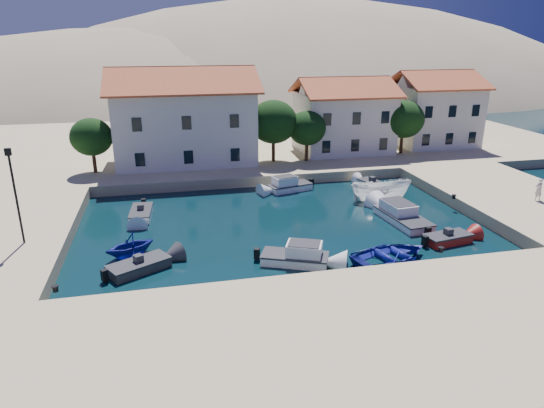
{
  "coord_description": "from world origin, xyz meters",
  "views": [
    {
      "loc": [
        -8.17,
        -23.55,
        13.64
      ],
      "look_at": [
        -0.83,
        9.13,
        2.0
      ],
      "focal_mm": 32.0,
      "sensor_mm": 36.0,
      "label": 1
    }
  ],
  "objects_px": {
    "lamppost": "(14,187)",
    "building_mid": "(343,114)",
    "cabin_cruiser_south": "(295,256)",
    "rowboat_south": "(390,261)",
    "building_left": "(184,114)",
    "boat_east": "(380,201)",
    "cabin_cruiser_east": "(403,216)",
    "building_right": "(434,107)",
    "pedestrian": "(539,189)"
  },
  "relations": [
    {
      "from": "lamppost",
      "to": "building_mid",
      "type": "bearing_deg",
      "value": 35.45
    },
    {
      "from": "cabin_cruiser_south",
      "to": "rowboat_south",
      "type": "bearing_deg",
      "value": 13.85
    },
    {
      "from": "building_left",
      "to": "boat_east",
      "type": "xyz_separation_m",
      "value": [
        15.87,
        -14.48,
        -5.94
      ]
    },
    {
      "from": "lamppost",
      "to": "boat_east",
      "type": "relative_size",
      "value": 1.18
    },
    {
      "from": "cabin_cruiser_south",
      "to": "boat_east",
      "type": "relative_size",
      "value": 0.87
    },
    {
      "from": "lamppost",
      "to": "cabin_cruiser_east",
      "type": "distance_m",
      "value": 27.21
    },
    {
      "from": "building_right",
      "to": "building_left",
      "type": "bearing_deg",
      "value": -176.19
    },
    {
      "from": "building_left",
      "to": "lamppost",
      "type": "distance_m",
      "value": 23.1
    },
    {
      "from": "building_left",
      "to": "boat_east",
      "type": "distance_m",
      "value": 22.29
    },
    {
      "from": "pedestrian",
      "to": "building_left",
      "type": "bearing_deg",
      "value": -35.74
    },
    {
      "from": "cabin_cruiser_south",
      "to": "boat_east",
      "type": "height_order",
      "value": "cabin_cruiser_south"
    },
    {
      "from": "rowboat_south",
      "to": "cabin_cruiser_east",
      "type": "height_order",
      "value": "cabin_cruiser_east"
    },
    {
      "from": "building_left",
      "to": "rowboat_south",
      "type": "bearing_deg",
      "value": -66.14
    },
    {
      "from": "lamppost",
      "to": "cabin_cruiser_south",
      "type": "relative_size",
      "value": 1.36
    },
    {
      "from": "rowboat_south",
      "to": "lamppost",
      "type": "bearing_deg",
      "value": 62.19
    },
    {
      "from": "lamppost",
      "to": "pedestrian",
      "type": "relative_size",
      "value": 3.41
    },
    {
      "from": "rowboat_south",
      "to": "building_mid",
      "type": "bearing_deg",
      "value": -27.48
    },
    {
      "from": "cabin_cruiser_south",
      "to": "pedestrian",
      "type": "xyz_separation_m",
      "value": [
        21.73,
        4.89,
        1.44
      ]
    },
    {
      "from": "lamppost",
      "to": "cabin_cruiser_south",
      "type": "distance_m",
      "value": 18.01
    },
    {
      "from": "building_left",
      "to": "building_mid",
      "type": "relative_size",
      "value": 1.4
    },
    {
      "from": "pedestrian",
      "to": "rowboat_south",
      "type": "bearing_deg",
      "value": 21.24
    },
    {
      "from": "building_right",
      "to": "cabin_cruiser_east",
      "type": "relative_size",
      "value": 1.68
    },
    {
      "from": "building_left",
      "to": "building_right",
      "type": "distance_m",
      "value": 30.07
    },
    {
      "from": "building_right",
      "to": "pedestrian",
      "type": "xyz_separation_m",
      "value": [
        -2.93,
        -21.85,
        -3.56
      ]
    },
    {
      "from": "building_mid",
      "to": "pedestrian",
      "type": "xyz_separation_m",
      "value": [
        9.07,
        -20.85,
        -3.31
      ]
    },
    {
      "from": "building_right",
      "to": "boat_east",
      "type": "xyz_separation_m",
      "value": [
        -14.13,
        -16.48,
        -5.47
      ]
    },
    {
      "from": "cabin_cruiser_east",
      "to": "pedestrian",
      "type": "bearing_deg",
      "value": -96.29
    },
    {
      "from": "building_right",
      "to": "pedestrian",
      "type": "distance_m",
      "value": 22.33
    },
    {
      "from": "building_left",
      "to": "boat_east",
      "type": "relative_size",
      "value": 2.79
    },
    {
      "from": "lamppost",
      "to": "boat_east",
      "type": "bearing_deg",
      "value": 11.4
    },
    {
      "from": "cabin_cruiser_south",
      "to": "rowboat_south",
      "type": "relative_size",
      "value": 0.85
    },
    {
      "from": "building_left",
      "to": "lamppost",
      "type": "relative_size",
      "value": 2.36
    },
    {
      "from": "building_right",
      "to": "cabin_cruiser_south",
      "type": "height_order",
      "value": "building_right"
    },
    {
      "from": "lamppost",
      "to": "rowboat_south",
      "type": "distance_m",
      "value": 24.09
    },
    {
      "from": "boat_east",
      "to": "lamppost",
      "type": "bearing_deg",
      "value": 110.17
    },
    {
      "from": "building_left",
      "to": "lamppost",
      "type": "bearing_deg",
      "value": -119.9
    },
    {
      "from": "cabin_cruiser_south",
      "to": "boat_east",
      "type": "xyz_separation_m",
      "value": [
        10.53,
        10.26,
        -0.48
      ]
    },
    {
      "from": "building_left",
      "to": "building_mid",
      "type": "height_order",
      "value": "building_left"
    },
    {
      "from": "pedestrian",
      "to": "boat_east",
      "type": "bearing_deg",
      "value": -25.08
    },
    {
      "from": "cabin_cruiser_south",
      "to": "pedestrian",
      "type": "distance_m",
      "value": 22.32
    },
    {
      "from": "building_left",
      "to": "building_right",
      "type": "xyz_separation_m",
      "value": [
        30.0,
        2.0,
        -0.46
      ]
    },
    {
      "from": "cabin_cruiser_east",
      "to": "boat_east",
      "type": "height_order",
      "value": "cabin_cruiser_east"
    },
    {
      "from": "lamppost",
      "to": "cabin_cruiser_south",
      "type": "bearing_deg",
      "value": -15.73
    },
    {
      "from": "cabin_cruiser_east",
      "to": "pedestrian",
      "type": "distance_m",
      "value": 11.8
    },
    {
      "from": "pedestrian",
      "to": "cabin_cruiser_east",
      "type": "bearing_deg",
      "value": -0.38
    },
    {
      "from": "lamppost",
      "to": "pedestrian",
      "type": "bearing_deg",
      "value": 0.22
    },
    {
      "from": "building_right",
      "to": "pedestrian",
      "type": "height_order",
      "value": "building_right"
    },
    {
      "from": "lamppost",
      "to": "cabin_cruiser_south",
      "type": "xyz_separation_m",
      "value": [
        16.84,
        -4.74,
        -4.28
      ]
    },
    {
      "from": "rowboat_south",
      "to": "building_left",
      "type": "bearing_deg",
      "value": 10.22
    },
    {
      "from": "cabin_cruiser_east",
      "to": "lamppost",
      "type": "bearing_deg",
      "value": 85.31
    }
  ]
}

